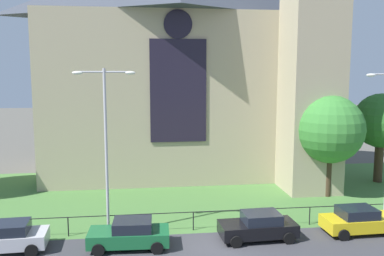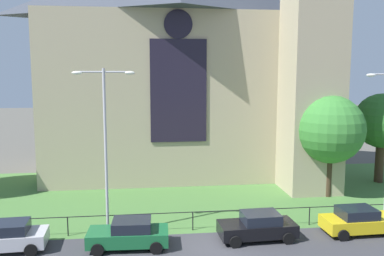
% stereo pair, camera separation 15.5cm
% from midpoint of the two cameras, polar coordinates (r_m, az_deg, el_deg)
% --- Properties ---
extents(ground, '(160.00, 160.00, 0.00)m').
position_cam_midpoint_polar(ground, '(32.08, 0.44, -8.90)').
color(ground, '#56544C').
extents(grass_verge, '(120.00, 20.00, 0.01)m').
position_cam_midpoint_polar(grass_verge, '(30.18, 0.93, -9.98)').
color(grass_verge, '#477538').
rests_on(grass_verge, ground).
extents(church_building, '(23.20, 16.20, 26.00)m').
position_cam_midpoint_polar(church_building, '(37.82, -1.32, 9.38)').
color(church_building, tan).
rests_on(church_building, ground).
extents(iron_railing, '(28.46, 0.07, 1.13)m').
position_cam_midpoint_polar(iron_railing, '(24.58, 0.30, -11.80)').
color(iron_railing, black).
rests_on(iron_railing, ground).
extents(tree_right_near, '(4.96, 4.96, 7.52)m').
position_cam_midpoint_polar(tree_right_near, '(31.80, 18.65, -0.21)').
color(tree_right_near, '#423021').
rests_on(tree_right_near, ground).
extents(tree_right_far, '(4.50, 4.50, 7.45)m').
position_cam_midpoint_polar(tree_right_far, '(37.60, 24.80, 0.83)').
color(tree_right_far, '#423021').
rests_on(tree_right_far, ground).
extents(streetlamp_near, '(3.37, 0.26, 9.38)m').
position_cam_midpoint_polar(streetlamp_near, '(23.21, -11.68, -0.66)').
color(streetlamp_near, '#B2B2B7').
rests_on(streetlamp_near, ground).
extents(parked_car_silver, '(4.28, 2.19, 1.51)m').
position_cam_midpoint_polar(parked_car_silver, '(24.04, -24.16, -13.53)').
color(parked_car_silver, '#B7B7BC').
rests_on(parked_car_silver, ground).
extents(parked_car_green, '(4.28, 2.18, 1.51)m').
position_cam_midpoint_polar(parked_car_green, '(22.65, -8.47, -14.24)').
color(parked_car_green, '#196033').
rests_on(parked_car_green, ground).
extents(parked_car_black, '(4.27, 2.16, 1.51)m').
position_cam_midpoint_polar(parked_car_black, '(23.72, 9.24, -13.22)').
color(parked_car_black, black).
rests_on(parked_car_black, ground).
extents(parked_car_yellow, '(4.25, 2.11, 1.51)m').
position_cam_midpoint_polar(parked_car_yellow, '(26.08, 22.17, -11.74)').
color(parked_car_yellow, gold).
rests_on(parked_car_yellow, ground).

